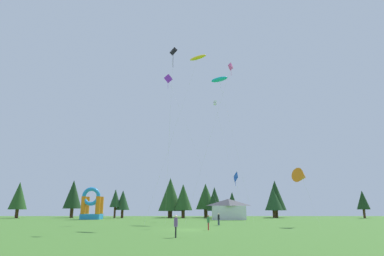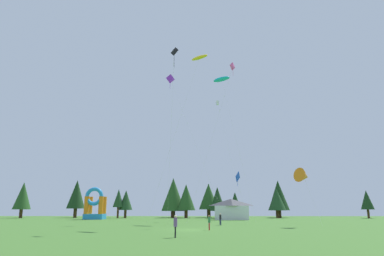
{
  "view_description": "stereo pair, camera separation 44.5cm",
  "coord_description": "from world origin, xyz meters",
  "px_view_note": "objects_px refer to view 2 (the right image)",
  "views": [
    {
      "loc": [
        0.2,
        -39.56,
        2.5
      ],
      "look_at": [
        0.0,
        7.27,
        13.54
      ],
      "focal_mm": 31.46,
      "sensor_mm": 36.0,
      "label": 1
    },
    {
      "loc": [
        0.65,
        -39.56,
        2.5
      ],
      "look_at": [
        0.0,
        7.27,
        13.54
      ],
      "focal_mm": 31.46,
      "sensor_mm": 36.0,
      "label": 2
    }
  ],
  "objects_px": {
    "kite_purple_diamond": "(170,80)",
    "kite_blue_diamond": "(237,177)",
    "kite_pink_diamond": "(233,68)",
    "kite_black_diamond": "(174,53)",
    "kite_yellow_parafoil": "(199,58)",
    "festival_tent": "(231,209)",
    "person_near_camera": "(209,221)",
    "kite_cyan_parafoil": "(221,79)",
    "kite_orange_delta": "(304,176)",
    "kite_white_box": "(218,103)",
    "person_midfield": "(220,218)",
    "inflatable_blue_arch": "(95,207)",
    "person_left_edge": "(175,224)"
  },
  "relations": [
    {
      "from": "kite_purple_diamond",
      "to": "kite_orange_delta",
      "type": "height_order",
      "value": "kite_purple_diamond"
    },
    {
      "from": "kite_pink_diamond",
      "to": "inflatable_blue_arch",
      "type": "height_order",
      "value": "kite_pink_diamond"
    },
    {
      "from": "kite_black_diamond",
      "to": "person_left_edge",
      "type": "relative_size",
      "value": 13.09
    },
    {
      "from": "kite_purple_diamond",
      "to": "kite_black_diamond",
      "type": "bearing_deg",
      "value": -83.87
    },
    {
      "from": "kite_pink_diamond",
      "to": "kite_black_diamond",
      "type": "height_order",
      "value": "kite_pink_diamond"
    },
    {
      "from": "person_near_camera",
      "to": "kite_purple_diamond",
      "type": "bearing_deg",
      "value": 27.56
    },
    {
      "from": "kite_white_box",
      "to": "festival_tent",
      "type": "relative_size",
      "value": 3.81
    },
    {
      "from": "kite_white_box",
      "to": "person_midfield",
      "type": "height_order",
      "value": "kite_white_box"
    },
    {
      "from": "kite_white_box",
      "to": "kite_blue_diamond",
      "type": "relative_size",
      "value": 3.3
    },
    {
      "from": "kite_orange_delta",
      "to": "person_left_edge",
      "type": "bearing_deg",
      "value": -134.05
    },
    {
      "from": "kite_purple_diamond",
      "to": "kite_blue_diamond",
      "type": "xyz_separation_m",
      "value": [
        11.23,
        -7.64,
        -19.17
      ]
    },
    {
      "from": "kite_purple_diamond",
      "to": "inflatable_blue_arch",
      "type": "relative_size",
      "value": 4.08
    },
    {
      "from": "kite_black_diamond",
      "to": "person_left_edge",
      "type": "xyz_separation_m",
      "value": [
        1.31,
        -13.51,
        -22.24
      ]
    },
    {
      "from": "kite_black_diamond",
      "to": "kite_yellow_parafoil",
      "type": "relative_size",
      "value": 0.92
    },
    {
      "from": "kite_yellow_parafoil",
      "to": "kite_cyan_parafoil",
      "type": "bearing_deg",
      "value": 70.43
    },
    {
      "from": "kite_orange_delta",
      "to": "inflatable_blue_arch",
      "type": "xyz_separation_m",
      "value": [
        -36.35,
        26.35,
        -4.14
      ]
    },
    {
      "from": "person_midfield",
      "to": "kite_purple_diamond",
      "type": "bearing_deg",
      "value": 167.77
    },
    {
      "from": "kite_pink_diamond",
      "to": "person_near_camera",
      "type": "height_order",
      "value": "kite_pink_diamond"
    },
    {
      "from": "kite_orange_delta",
      "to": "inflatable_blue_arch",
      "type": "distance_m",
      "value": 45.09
    },
    {
      "from": "kite_pink_diamond",
      "to": "kite_black_diamond",
      "type": "relative_size",
      "value": 1.1
    },
    {
      "from": "kite_blue_diamond",
      "to": "kite_black_diamond",
      "type": "bearing_deg",
      "value": -133.87
    },
    {
      "from": "kite_black_diamond",
      "to": "person_midfield",
      "type": "height_order",
      "value": "kite_black_diamond"
    },
    {
      "from": "kite_orange_delta",
      "to": "kite_yellow_parafoil",
      "type": "xyz_separation_m",
      "value": [
        -14.19,
        2.93,
        19.04
      ]
    },
    {
      "from": "person_left_edge",
      "to": "kite_orange_delta",
      "type": "bearing_deg",
      "value": 133.58
    },
    {
      "from": "kite_purple_diamond",
      "to": "person_near_camera",
      "type": "xyz_separation_m",
      "value": [
        6.38,
        -21.37,
        -25.22
      ]
    },
    {
      "from": "kite_blue_diamond",
      "to": "kite_yellow_parafoil",
      "type": "distance_m",
      "value": 19.8
    },
    {
      "from": "kite_pink_diamond",
      "to": "person_near_camera",
      "type": "distance_m",
      "value": 29.4
    },
    {
      "from": "kite_yellow_parafoil",
      "to": "person_midfield",
      "type": "height_order",
      "value": "kite_yellow_parafoil"
    },
    {
      "from": "festival_tent",
      "to": "kite_black_diamond",
      "type": "bearing_deg",
      "value": -110.45
    },
    {
      "from": "kite_blue_diamond",
      "to": "person_near_camera",
      "type": "bearing_deg",
      "value": -109.45
    },
    {
      "from": "person_near_camera",
      "to": "kite_black_diamond",
      "type": "bearing_deg",
      "value": 59.45
    },
    {
      "from": "kite_white_box",
      "to": "kite_orange_delta",
      "type": "distance_m",
      "value": 31.7
    },
    {
      "from": "kite_purple_diamond",
      "to": "kite_blue_diamond",
      "type": "height_order",
      "value": "kite_purple_diamond"
    },
    {
      "from": "person_near_camera",
      "to": "inflatable_blue_arch",
      "type": "relative_size",
      "value": 0.25
    },
    {
      "from": "kite_cyan_parafoil",
      "to": "kite_white_box",
      "type": "relative_size",
      "value": 1.08
    },
    {
      "from": "kite_blue_diamond",
      "to": "person_near_camera",
      "type": "distance_m",
      "value": 15.77
    },
    {
      "from": "kite_orange_delta",
      "to": "festival_tent",
      "type": "height_order",
      "value": "kite_orange_delta"
    },
    {
      "from": "kite_white_box",
      "to": "kite_orange_delta",
      "type": "xyz_separation_m",
      "value": [
        10.02,
        -24.07,
        -18.03
      ]
    },
    {
      "from": "kite_black_diamond",
      "to": "kite_blue_diamond",
      "type": "xyz_separation_m",
      "value": [
        9.37,
        9.74,
        -16.31
      ]
    },
    {
      "from": "kite_orange_delta",
      "to": "person_midfield",
      "type": "xyz_separation_m",
      "value": [
        -11.35,
        2.89,
        -5.67
      ]
    },
    {
      "from": "kite_blue_diamond",
      "to": "person_midfield",
      "type": "xyz_separation_m",
      "value": [
        -2.89,
        -3.3,
        -6.04
      ]
    },
    {
      "from": "kite_white_box",
      "to": "inflatable_blue_arch",
      "type": "height_order",
      "value": "kite_white_box"
    },
    {
      "from": "kite_pink_diamond",
      "to": "kite_blue_diamond",
      "type": "distance_m",
      "value": 18.84
    },
    {
      "from": "kite_blue_diamond",
      "to": "person_near_camera",
      "type": "relative_size",
      "value": 4.7
    },
    {
      "from": "kite_white_box",
      "to": "kite_orange_delta",
      "type": "relative_size",
      "value": 3.26
    },
    {
      "from": "kite_purple_diamond",
      "to": "person_left_edge",
      "type": "xyz_separation_m",
      "value": [
        3.18,
        -30.89,
        -25.09
      ]
    },
    {
      "from": "kite_purple_diamond",
      "to": "festival_tent",
      "type": "bearing_deg",
      "value": 39.38
    },
    {
      "from": "kite_purple_diamond",
      "to": "festival_tent",
      "type": "height_order",
      "value": "kite_purple_diamond"
    },
    {
      "from": "person_left_edge",
      "to": "kite_pink_diamond",
      "type": "bearing_deg",
      "value": 159.3
    },
    {
      "from": "kite_orange_delta",
      "to": "kite_pink_diamond",
      "type": "bearing_deg",
      "value": 138.76
    }
  ]
}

